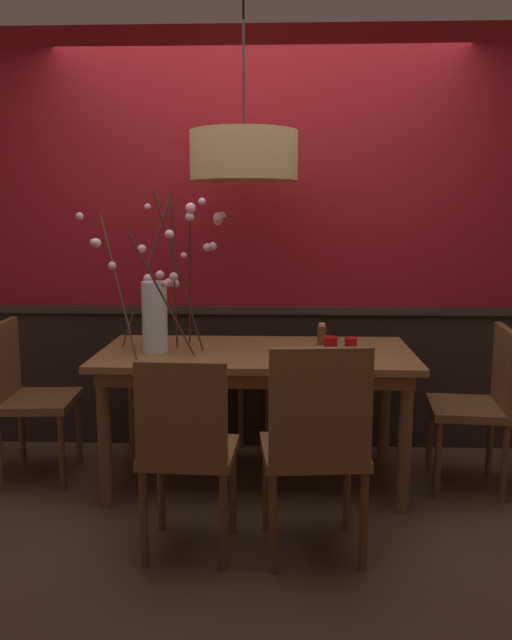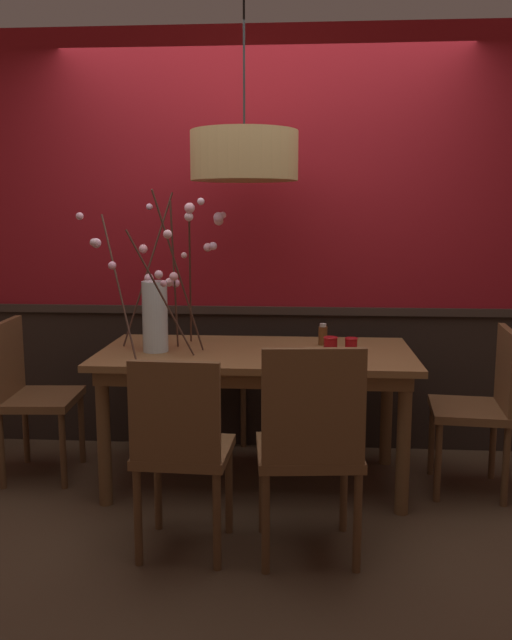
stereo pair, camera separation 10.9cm
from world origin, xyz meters
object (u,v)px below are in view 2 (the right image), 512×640
chair_near_side_left (181,445)px  chair_far_side_left (222,358)px  chair_head_east_end (483,400)px  chair_head_west_end (28,389)px  vase_with_blossoms (158,305)px  candle_holder_nearer_center (351,345)px  chair_near_side_right (310,441)px  dining_table (256,366)px  pendant_lamp (244,156)px  condiment_bottle (323,335)px  candle_holder_nearer_edge (330,345)px  chair_far_side_right (300,360)px

chair_near_side_left → chair_far_side_left: size_ratio=0.95×
chair_near_side_left → chair_head_east_end: size_ratio=1.01×
chair_head_west_end → vase_with_blossoms: 0.93m
candle_holder_nearer_center → chair_near_side_left: bearing=-133.5°
chair_near_side_right → chair_head_west_end: 1.81m
dining_table → chair_head_west_end: bearing=179.2°
chair_head_west_end → candle_holder_nearer_center: size_ratio=11.55×
chair_head_east_end → pendant_lamp: pendant_lamp is taller
candle_holder_nearer_center → condiment_bottle: bearing=128.2°
chair_head_east_end → candle_holder_nearer_edge: size_ratio=10.47×
chair_head_west_end → condiment_bottle: (1.68, 0.17, 0.30)m
chair_far_side_right → chair_far_side_left: chair_far_side_left is taller
chair_near_side_left → chair_far_side_left: chair_far_side_left is taller
chair_near_side_left → dining_table: bearing=72.2°
chair_near_side_right → chair_head_east_end: (0.94, 0.81, -0.03)m
chair_head_west_end → chair_far_side_left: size_ratio=0.95×
chair_far_side_right → pendant_lamp: bearing=-111.8°
chair_head_west_end → candle_holder_nearer_edge: bearing=-1.4°
chair_far_side_left → chair_near_side_left: bearing=-89.1°
dining_table → chair_head_west_end: (-1.31, 0.02, -0.16)m
candle_holder_nearer_center → chair_head_east_end: bearing=-1.3°
dining_table → chair_near_side_left: chair_near_side_left is taller
chair_far_side_right → pendant_lamp: size_ratio=0.96×
chair_near_side_right → vase_with_blossoms: (-0.82, 0.77, 0.47)m
chair_far_side_right → candle_holder_nearer_edge: (0.17, -0.87, 0.29)m
chair_far_side_left → condiment_bottle: bearing=-44.4°
chair_head_east_end → chair_head_west_end: bearing=179.1°
chair_head_west_end → chair_far_side_left: (1.01, 0.82, 0.02)m
chair_head_west_end → chair_far_side_left: 1.30m
chair_near_side_left → condiment_bottle: 1.24m
chair_far_side_left → candle_holder_nearer_center: bearing=-45.9°
dining_table → chair_head_east_end: size_ratio=1.89×
chair_far_side_left → vase_with_blossoms: (-0.23, -0.90, 0.49)m
chair_near_side_right → chair_head_west_end: (-1.60, 0.85, -0.03)m
vase_with_blossoms → condiment_bottle: vase_with_blossoms is taller
chair_far_side_left → chair_head_west_end: bearing=-141.2°
chair_near_side_right → candle_holder_nearer_edge: 0.86m
vase_with_blossoms → chair_head_east_end: bearing=1.3°
dining_table → pendant_lamp: bearing=130.5°
chair_near_side_left → condiment_bottle: bearing=57.9°
dining_table → candle_holder_nearer_center: bearing=-0.5°
vase_with_blossoms → candle_holder_nearer_center: bearing=3.2°
chair_head_west_end → candle_holder_nearer_center: bearing=-0.7°
chair_head_east_end → condiment_bottle: 0.94m
condiment_bottle → dining_table: bearing=-153.7°
dining_table → candle_holder_nearer_edge: candle_holder_nearer_edge is taller
chair_far_side_right → candle_holder_nearer_center: bearing=-71.8°
chair_far_side_left → dining_table: bearing=-70.6°
candle_holder_nearer_center → vase_with_blossoms: bearing=-176.8°
dining_table → condiment_bottle: 0.44m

